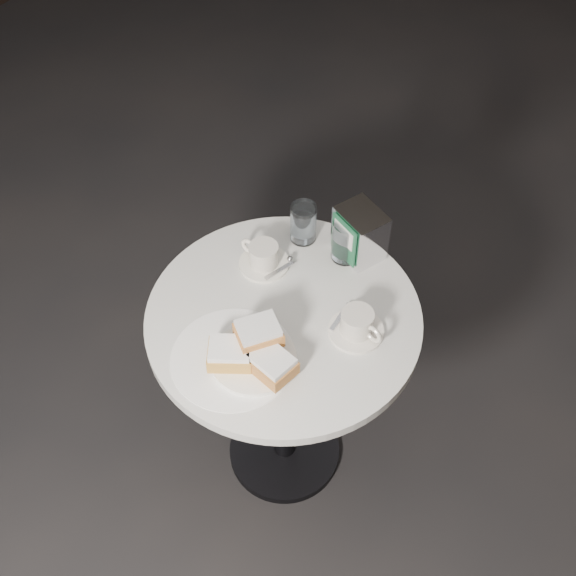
# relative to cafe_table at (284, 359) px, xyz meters

# --- Properties ---
(ground) EXTENTS (7.00, 7.00, 0.00)m
(ground) POSITION_rel_cafe_table_xyz_m (0.00, 0.00, -0.55)
(ground) COLOR black
(ground) RESTS_ON ground
(cafe_table) EXTENTS (0.70, 0.70, 0.74)m
(cafe_table) POSITION_rel_cafe_table_xyz_m (0.00, 0.00, 0.00)
(cafe_table) COLOR black
(cafe_table) RESTS_ON ground
(sugar_spill) EXTENTS (0.40, 0.40, 0.00)m
(sugar_spill) POSITION_rel_cafe_table_xyz_m (-0.02, -0.18, 0.20)
(sugar_spill) COLOR white
(sugar_spill) RESTS_ON cafe_table
(beignet_plate) EXTENTS (0.25, 0.25, 0.10)m
(beignet_plate) POSITION_rel_cafe_table_xyz_m (0.02, -0.16, 0.24)
(beignet_plate) COLOR white
(beignet_plate) RESTS_ON cafe_table
(coffee_cup_left) EXTENTS (0.15, 0.14, 0.07)m
(coffee_cup_left) POSITION_rel_cafe_table_xyz_m (-0.14, 0.11, 0.23)
(coffee_cup_left) COLOR white
(coffee_cup_left) RESTS_ON cafe_table
(coffee_cup_right) EXTENTS (0.16, 0.16, 0.07)m
(coffee_cup_right) POSITION_rel_cafe_table_xyz_m (0.18, 0.06, 0.23)
(coffee_cup_right) COLOR white
(coffee_cup_right) RESTS_ON cafe_table
(water_glass_left) EXTENTS (0.07, 0.07, 0.12)m
(water_glass_left) POSITION_rel_cafe_table_xyz_m (-0.11, 0.25, 0.25)
(water_glass_left) COLOR silver
(water_glass_left) RESTS_ON cafe_table
(water_glass_right) EXTENTS (0.09, 0.09, 0.12)m
(water_glass_right) POSITION_rel_cafe_table_xyz_m (0.02, 0.26, 0.26)
(water_glass_right) COLOR white
(water_glass_right) RESTS_ON cafe_table
(napkin_dispenser) EXTENTS (0.15, 0.14, 0.14)m
(napkin_dispenser) POSITION_rel_cafe_table_xyz_m (0.04, 0.29, 0.27)
(napkin_dispenser) COLOR silver
(napkin_dispenser) RESTS_ON cafe_table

